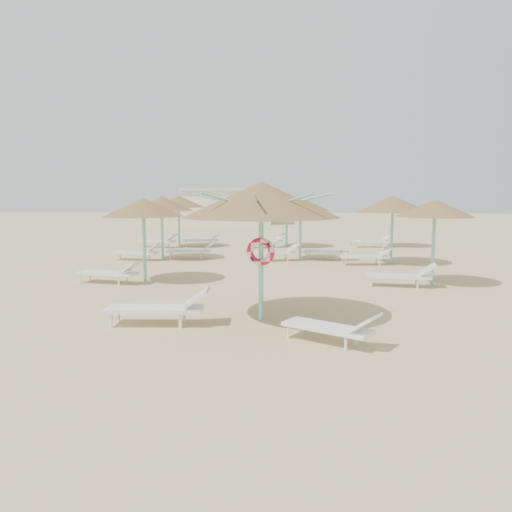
{
  "coord_description": "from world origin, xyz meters",
  "views": [
    {
      "loc": [
        0.85,
        -10.61,
        2.85
      ],
      "look_at": [
        -0.3,
        1.49,
        1.3
      ],
      "focal_mm": 35.0,
      "sensor_mm": 36.0,
      "label": 1
    }
  ],
  "objects": [
    {
      "name": "ground",
      "position": [
        0.0,
        0.0,
        0.0
      ],
      "size": [
        120.0,
        120.0,
        0.0
      ],
      "primitive_type": "plane",
      "color": "tan",
      "rests_on": "ground"
    },
    {
      "name": "lounger_main_b",
      "position": [
        1.44,
        -1.34,
        0.32
      ],
      "size": [
        1.89,
        1.44,
        0.68
      ],
      "rotation": [
        0.0,
        0.0,
        -0.54
      ],
      "color": "white",
      "rests_on": "ground"
    },
    {
      "name": "main_palapa",
      "position": [
        -0.07,
        0.28,
        2.69
      ],
      "size": [
        3.45,
        3.45,
        3.09
      ],
      "color": "#79D1C2",
      "rests_on": "ground"
    },
    {
      "name": "palapa_field",
      "position": [
        -0.17,
        11.2,
        2.3
      ],
      "size": [
        14.56,
        13.91,
        2.72
      ],
      "color": "#79D1C2",
      "rests_on": "ground"
    },
    {
      "name": "lounger_main_a",
      "position": [
        -2.18,
        -0.31,
        0.38
      ],
      "size": [
        2.26,
        0.85,
        0.81
      ],
      "rotation": [
        0.0,
        0.0,
        0.08
      ],
      "color": "white",
      "rests_on": "ground"
    },
    {
      "name": "service_hut",
      "position": [
        -6.0,
        35.0,
        1.64
      ],
      "size": [
        8.4,
        4.4,
        3.25
      ],
      "color": "silver",
      "rests_on": "ground"
    }
  ]
}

